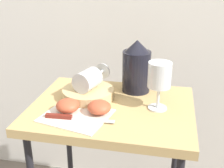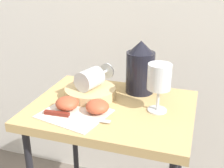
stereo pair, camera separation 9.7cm
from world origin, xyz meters
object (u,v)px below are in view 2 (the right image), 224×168
object	(u,v)px
pitcher	(140,72)
knife	(67,115)
apple_half_left	(67,103)
wine_glass_upright	(159,79)
basket_tray	(90,92)
apple_half_right	(97,107)
wine_glass_tipped_near	(90,79)
table	(112,125)

from	to	relation	value
pitcher	knife	distance (m)	0.33
pitcher	apple_half_left	world-z (taller)	pitcher
pitcher	wine_glass_upright	size ratio (longest dim) A/B	1.21
basket_tray	apple_half_right	size ratio (longest dim) A/B	2.44
wine_glass_tipped_near	apple_half_right	distance (m)	0.14
knife	apple_half_right	bearing A→B (deg)	34.27
pitcher	knife	size ratio (longest dim) A/B	0.90
table	apple_half_left	size ratio (longest dim) A/B	9.27
wine_glass_tipped_near	apple_half_left	size ratio (longest dim) A/B	2.18
basket_tray	knife	xyz separation A→B (m)	(-0.01, -0.17, -0.01)
wine_glass_tipped_near	knife	bearing A→B (deg)	-94.89
basket_tray	apple_half_right	world-z (taller)	apple_half_right
pitcher	apple_half_left	bearing A→B (deg)	-131.31
apple_half_right	knife	size ratio (longest dim) A/B	0.35
pitcher	knife	bearing A→B (deg)	-122.96
apple_half_left	apple_half_right	world-z (taller)	same
table	wine_glass_tipped_near	xyz separation A→B (m)	(-0.10, 0.04, 0.15)
knife	pitcher	bearing A→B (deg)	57.04
apple_half_right	basket_tray	bearing A→B (deg)	121.81
table	basket_tray	world-z (taller)	basket_tray
wine_glass_tipped_near	apple_half_left	xyz separation A→B (m)	(-0.04, -0.12, -0.05)
basket_tray	wine_glass_tipped_near	distance (m)	0.05
wine_glass_tipped_near	apple_half_right	world-z (taller)	wine_glass_tipped_near
basket_tray	wine_glass_tipped_near	bearing A→B (deg)	22.57
wine_glass_upright	apple_half_left	size ratio (longest dim) A/B	2.14
wine_glass_tipped_near	knife	world-z (taller)	wine_glass_tipped_near
basket_tray	apple_half_left	xyz separation A→B (m)	(-0.03, -0.12, 0.01)
wine_glass_tipped_near	apple_half_right	size ratio (longest dim) A/B	2.18
apple_half_left	knife	xyz separation A→B (m)	(0.02, -0.05, -0.02)
table	wine_glass_upright	distance (m)	0.25
wine_glass_upright	apple_half_left	distance (m)	0.31
pitcher	knife	world-z (taller)	pitcher
wine_glass_tipped_near	knife	xyz separation A→B (m)	(-0.01, -0.17, -0.06)
table	wine_glass_tipped_near	distance (m)	0.18
pitcher	apple_half_right	bearing A→B (deg)	-113.37
table	wine_glass_upright	world-z (taller)	wine_glass_upright
knife	table	bearing A→B (deg)	48.65
basket_tray	wine_glass_upright	distance (m)	0.27
apple_half_right	knife	distance (m)	0.10
table	pitcher	distance (m)	0.22
wine_glass_tipped_near	knife	size ratio (longest dim) A/B	0.75
wine_glass_upright	knife	world-z (taller)	wine_glass_upright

